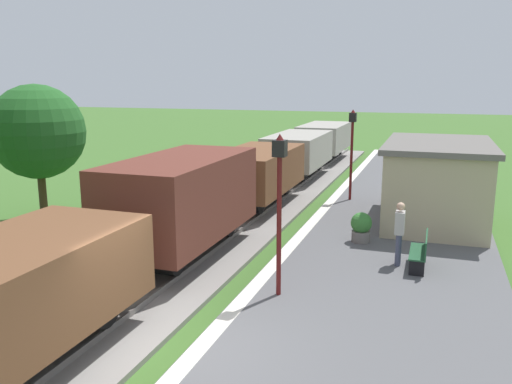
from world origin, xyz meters
The scene contains 14 objects.
ground_plane centered at (0.00, 0.00, 0.00)m, with size 160.00×160.00×0.00m, color #3D6628.
platform_slab centered at (3.20, 0.00, 0.12)m, with size 6.00×60.00×0.25m, color #565659.
platform_edge_stripe centered at (0.40, 0.00, 0.25)m, with size 0.36×60.00×0.01m, color silver.
track_ballast centered at (-2.40, 0.00, 0.06)m, with size 3.80×60.00×0.12m, color gray.
rail_near centered at (-1.68, 0.00, 0.19)m, with size 0.07×60.00×0.14m, color slate.
rail_far centered at (-3.12, 0.00, 0.19)m, with size 0.07×60.00×0.14m, color slate.
freight_train centered at (-2.40, 11.28, 1.46)m, with size 2.50×32.60×2.72m.
station_hut centered at (4.40, 10.93, 1.65)m, with size 3.50×5.80×2.78m.
bench_near_hut centered at (4.10, 5.77, 0.72)m, with size 0.42×1.50×0.91m.
person_waiting centered at (3.52, 5.87, 1.18)m, with size 0.24×0.38×1.71m.
potted_planter centered at (2.30, 7.62, 0.72)m, with size 0.64×0.64×0.92m.
lamp_post_near centered at (1.07, 2.92, 2.80)m, with size 0.28×0.28×3.70m.
lamp_post_far centered at (1.07, 13.33, 2.80)m, with size 0.28×0.28×3.70m.
tree_trackside_far centered at (-9.00, 7.02, 3.30)m, with size 3.32×3.32×4.97m.
Camera 1 is at (4.25, -7.96, 5.07)m, focal length 36.83 mm.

